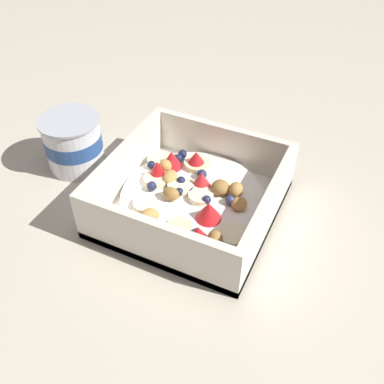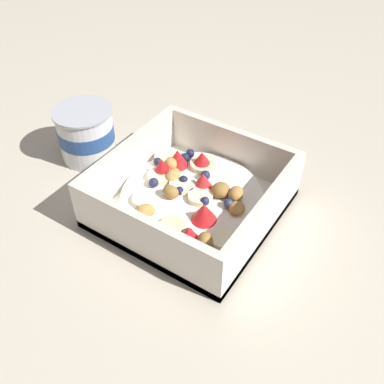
% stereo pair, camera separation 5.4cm
% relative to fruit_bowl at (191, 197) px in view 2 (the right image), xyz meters
% --- Properties ---
extents(ground_plane, '(2.40, 2.40, 0.00)m').
position_rel_fruit_bowl_xyz_m(ground_plane, '(0.01, -0.01, -0.02)').
color(ground_plane, beige).
extents(fruit_bowl, '(0.20, 0.20, 0.07)m').
position_rel_fruit_bowl_xyz_m(fruit_bowl, '(0.00, 0.00, 0.00)').
color(fruit_bowl, white).
rests_on(fruit_bowl, ground).
extents(spoon, '(0.11, 0.16, 0.01)m').
position_rel_fruit_bowl_xyz_m(spoon, '(0.13, 0.03, -0.02)').
color(spoon, silver).
rests_on(spoon, ground).
extents(yogurt_cup, '(0.08, 0.08, 0.08)m').
position_rel_fruit_bowl_xyz_m(yogurt_cup, '(0.01, 0.18, 0.02)').
color(yogurt_cup, white).
rests_on(yogurt_cup, ground).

